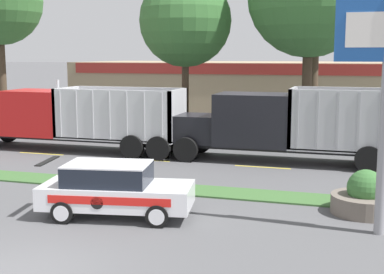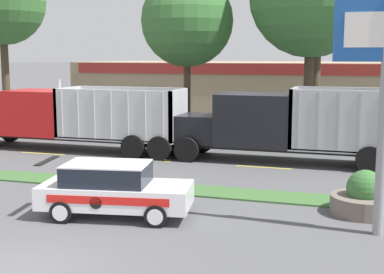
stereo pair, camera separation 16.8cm
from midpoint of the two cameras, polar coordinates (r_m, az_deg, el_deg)
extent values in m
plane|color=#515154|center=(12.72, -18.50, -13.59)|extent=(600.00, 600.00, 0.00)
cube|color=#3D6633|center=(19.38, -4.77, -5.33)|extent=(120.00, 1.47, 0.06)
cube|color=yellow|center=(26.92, -15.96, -1.71)|extent=(2.40, 0.14, 0.01)
cube|color=yellow|center=(24.44, -5.24, -2.45)|extent=(2.40, 0.14, 0.01)
cube|color=yellow|center=(22.98, 7.35, -3.20)|extent=(2.40, 0.14, 0.01)
cube|color=black|center=(27.52, -13.05, -0.02)|extent=(11.59, 1.40, 0.18)
cube|color=red|center=(28.27, -16.20, 2.55)|extent=(3.11, 2.54, 2.23)
cube|color=black|center=(29.12, -18.83, 3.38)|extent=(0.04, 2.16, 1.00)
cylinder|color=silver|center=(26.62, -14.25, 4.11)|extent=(0.14, 0.14, 1.71)
cube|color=silver|center=(26.21, -7.74, 0.03)|extent=(5.98, 2.54, 0.12)
cube|color=silver|center=(27.40, -13.34, 2.73)|extent=(0.16, 2.54, 2.35)
cube|color=silver|center=(24.99, -1.72, 2.40)|extent=(0.16, 2.54, 2.35)
cube|color=silver|center=(24.99, -8.93, 2.30)|extent=(5.98, 0.16, 2.35)
cube|color=silver|center=(27.14, -6.75, 2.85)|extent=(5.98, 0.16, 2.35)
cube|color=#B2B2B7|center=(26.12, -14.10, 2.42)|extent=(0.10, 0.04, 2.23)
cube|color=#B2B2B7|center=(25.69, -12.47, 2.37)|extent=(0.10, 0.04, 2.23)
cube|color=#B2B2B7|center=(25.29, -10.78, 2.32)|extent=(0.10, 0.04, 2.23)
cube|color=#B2B2B7|center=(24.90, -9.04, 2.27)|extent=(0.10, 0.04, 2.23)
cube|color=#B2B2B7|center=(24.54, -7.24, 2.22)|extent=(0.10, 0.04, 2.23)
cube|color=#B2B2B7|center=(24.21, -5.39, 2.16)|extent=(0.10, 0.04, 2.23)
cube|color=#B2B2B7|center=(23.90, -3.49, 2.10)|extent=(0.10, 0.04, 2.23)
cylinder|color=black|center=(31.03, -19.18, 0.52)|extent=(1.11, 0.30, 1.11)
cylinder|color=black|center=(24.20, -3.81, -1.21)|extent=(1.11, 0.30, 1.11)
cylinder|color=black|center=(26.52, -1.90, -0.32)|extent=(1.11, 0.30, 1.11)
cylinder|color=black|center=(24.68, -6.62, -1.06)|extent=(1.11, 0.30, 1.11)
cylinder|color=black|center=(26.96, -4.50, -0.19)|extent=(1.11, 0.30, 1.11)
cube|color=black|center=(23.96, 11.17, -1.25)|extent=(12.12, 1.32, 0.18)
cube|color=black|center=(24.80, -0.05, 0.94)|extent=(2.37, 1.96, 1.26)
cube|color=#B7B7BC|center=(25.18, -2.69, 1.05)|extent=(0.06, 1.68, 1.07)
cube|color=black|center=(24.07, 6.39, 1.89)|extent=(3.28, 2.39, 2.30)
cube|color=black|center=(24.38, 2.56, 2.98)|extent=(0.04, 2.03, 1.03)
cylinder|color=silver|center=(22.97, 10.35, 3.29)|extent=(0.14, 0.14, 1.45)
cube|color=#ADADB2|center=(23.83, 17.95, -1.20)|extent=(6.47, 2.39, 0.12)
cube|color=#ADADB2|center=(23.80, 10.48, 2.15)|extent=(0.16, 2.39, 2.53)
cube|color=#ADADB2|center=(22.55, 18.14, 1.50)|extent=(6.47, 0.16, 2.53)
cube|color=#ADADB2|center=(24.77, 18.05, 2.12)|extent=(6.47, 0.16, 2.53)
cube|color=#99999E|center=(22.56, 10.94, 1.78)|extent=(0.10, 0.04, 2.41)
cube|color=#99999E|center=(22.49, 12.99, 1.70)|extent=(0.10, 0.04, 2.41)
cube|color=#99999E|center=(22.45, 15.05, 1.61)|extent=(0.10, 0.04, 2.41)
cube|color=#99999E|center=(22.44, 17.11, 1.52)|extent=(0.10, 0.04, 2.41)
cube|color=#99999E|center=(22.46, 19.17, 1.42)|extent=(0.10, 0.04, 2.41)
cylinder|color=black|center=(23.82, -0.88, -1.36)|extent=(1.11, 0.30, 1.11)
cylinder|color=black|center=(26.04, 0.70, -0.49)|extent=(1.11, 0.30, 1.11)
cylinder|color=black|center=(22.72, 18.11, -2.30)|extent=(1.11, 0.30, 1.11)
cylinder|color=black|center=(25.03, 18.02, -1.30)|extent=(1.11, 0.30, 1.11)
cube|color=white|center=(16.01, -8.28, -6.13)|extent=(4.65, 2.54, 0.66)
cube|color=black|center=(15.93, -9.25, -3.94)|extent=(2.66, 2.00, 0.58)
cube|color=white|center=(15.87, -9.28, -2.85)|extent=(2.66, 2.00, 0.04)
cube|color=black|center=(16.48, -15.43, -2.48)|extent=(0.44, 1.48, 0.03)
cube|color=red|center=(15.13, -9.24, -6.77)|extent=(3.48, 0.60, 0.23)
cylinder|color=black|center=(15.24, -10.43, -6.94)|extent=(0.36, 0.07, 0.36)
cylinder|color=black|center=(14.97, -4.06, -8.42)|extent=(0.67, 0.30, 0.65)
cylinder|color=silver|center=(14.87, -4.14, -8.54)|extent=(0.45, 0.09, 0.45)
cylinder|color=black|center=(16.62, -2.86, -6.66)|extent=(0.67, 0.30, 0.65)
cylinder|color=silver|center=(16.72, -2.80, -6.57)|extent=(0.45, 0.09, 0.45)
cylinder|color=black|center=(15.72, -13.98, -7.82)|extent=(0.67, 0.30, 0.65)
cylinder|color=silver|center=(15.63, -14.12, -7.93)|extent=(0.45, 0.09, 0.45)
cylinder|color=black|center=(17.30, -11.87, -6.22)|extent=(0.67, 0.30, 0.65)
cylinder|color=silver|center=(17.40, -11.75, -6.13)|extent=(0.45, 0.09, 0.45)
cylinder|color=#6B6056|center=(17.03, 17.70, -6.85)|extent=(2.03, 2.03, 0.56)
sphere|color=#386B33|center=(16.90, 17.78, -5.20)|extent=(1.12, 1.12, 1.12)
cube|color=black|center=(18.85, -15.42, -6.08)|extent=(0.40, 0.40, 0.03)
cone|color=#EA5B14|center=(18.78, -15.45, -5.27)|extent=(0.31, 0.31, 0.52)
cylinder|color=white|center=(18.77, -15.46, -5.11)|extent=(0.17, 0.17, 0.06)
cube|color=#9E896B|center=(45.88, 9.31, 5.31)|extent=(33.50, 12.00, 4.14)
cube|color=maroon|center=(39.83, 8.19, 7.16)|extent=(31.83, 0.10, 0.80)
cylinder|color=#473828|center=(30.51, -0.87, 4.75)|extent=(0.40, 0.40, 5.21)
sphere|color=#386B33|center=(30.49, -0.89, 12.32)|extent=(5.17, 5.17, 5.17)
cylinder|color=#473828|center=(44.17, -19.70, 6.61)|extent=(0.59, 0.59, 6.95)
cylinder|color=#473828|center=(29.26, 11.96, 5.20)|extent=(0.52, 0.52, 6.04)
cylinder|color=#473828|center=(32.35, 12.63, 5.81)|extent=(0.58, 0.58, 6.39)
sphere|color=#386B33|center=(32.45, 12.90, 13.76)|extent=(4.74, 4.74, 4.74)
camera|label=1|loc=(0.08, -90.25, -0.04)|focal=50.00mm
camera|label=2|loc=(0.08, 89.75, 0.04)|focal=50.00mm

